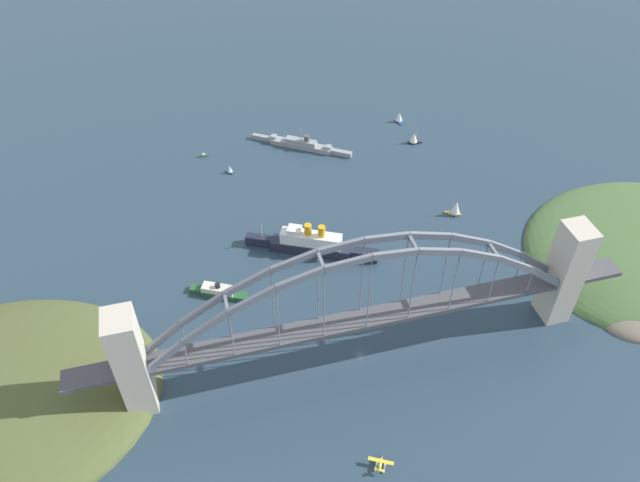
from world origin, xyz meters
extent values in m
plane|color=#283D4C|center=(0.00, 0.00, 0.00)|extent=(1400.00, 1400.00, 0.00)
cube|color=beige|center=(-107.22, 0.00, 30.38)|extent=(13.16, 16.21, 60.75)
cube|color=beige|center=(107.22, 0.00, 30.38)|extent=(13.16, 16.21, 60.75)
cube|color=#47474C|center=(0.00, 0.00, 27.18)|extent=(201.29, 11.83, 2.40)
cube|color=#47474C|center=(-125.81, 0.00, 27.18)|extent=(24.00, 11.83, 2.40)
cube|color=#47474C|center=(125.81, 0.00, 27.18)|extent=(24.00, 11.83, 2.40)
cube|color=slate|center=(-93.54, -5.32, 35.54)|extent=(22.79, 1.80, 19.21)
cube|color=slate|center=(-72.75, -5.32, 50.39)|extent=(22.48, 1.80, 15.71)
cube|color=slate|center=(-51.97, -5.32, 61.54)|extent=(22.09, 1.80, 12.21)
cube|color=slate|center=(-31.18, -5.32, 68.97)|extent=(21.62, 1.80, 8.66)
cube|color=slate|center=(-10.39, -5.32, 72.68)|extent=(21.07, 1.80, 5.04)
cube|color=slate|center=(10.39, -5.32, 72.68)|extent=(21.07, 1.80, 5.04)
cube|color=slate|center=(31.18, -5.32, 68.97)|extent=(21.62, 1.80, 8.66)
cube|color=slate|center=(51.97, -5.32, 61.54)|extent=(22.09, 1.80, 12.21)
cube|color=slate|center=(72.75, -5.32, 50.39)|extent=(22.48, 1.80, 15.71)
cube|color=slate|center=(93.54, -5.32, 35.54)|extent=(22.79, 1.80, 19.21)
cube|color=slate|center=(-93.54, 5.32, 35.54)|extent=(22.79, 1.80, 19.21)
cube|color=slate|center=(-72.75, 5.32, 50.39)|extent=(22.48, 1.80, 15.71)
cube|color=slate|center=(-51.97, 5.32, 61.54)|extent=(22.09, 1.80, 12.21)
cube|color=slate|center=(-31.18, 5.32, 68.97)|extent=(21.62, 1.80, 8.66)
cube|color=slate|center=(-10.39, 5.32, 72.68)|extent=(21.07, 1.80, 5.04)
cube|color=slate|center=(10.39, 5.32, 72.68)|extent=(21.07, 1.80, 5.04)
cube|color=slate|center=(31.18, 5.32, 68.97)|extent=(21.62, 1.80, 8.66)
cube|color=slate|center=(51.97, 5.32, 61.54)|extent=(22.09, 1.80, 12.21)
cube|color=slate|center=(72.75, 5.32, 50.39)|extent=(22.48, 1.80, 15.71)
cube|color=slate|center=(93.54, 5.32, 35.54)|extent=(22.79, 1.80, 19.21)
cube|color=slate|center=(-103.93, 0.00, 27.18)|extent=(1.40, 10.64, 1.40)
cube|color=slate|center=(-62.36, 0.00, 56.89)|extent=(1.40, 10.64, 1.40)
cube|color=slate|center=(-20.79, 0.00, 71.75)|extent=(1.40, 10.64, 1.40)
cube|color=slate|center=(20.79, 0.00, 71.75)|extent=(1.40, 10.64, 1.40)
cube|color=slate|center=(62.36, 0.00, 56.89)|extent=(1.40, 10.64, 1.40)
cube|color=slate|center=(103.93, 0.00, 27.18)|extent=(1.40, 10.64, 1.40)
cylinder|color=slate|center=(-83.15, -5.32, 36.14)|extent=(0.56, 0.56, 15.51)
cylinder|color=slate|center=(-83.15, 5.32, 36.14)|extent=(0.56, 0.56, 15.51)
cylinder|color=slate|center=(-62.36, -5.32, 42.64)|extent=(0.56, 0.56, 28.52)
cylinder|color=slate|center=(-62.36, 5.32, 42.64)|extent=(0.56, 0.56, 28.52)
cylinder|color=slate|center=(-41.57, -5.32, 47.28)|extent=(0.56, 0.56, 37.80)
cylinder|color=slate|center=(-41.57, 5.32, 47.28)|extent=(0.56, 0.56, 37.80)
cylinder|color=slate|center=(-20.79, -5.32, 50.07)|extent=(0.56, 0.56, 43.37)
cylinder|color=slate|center=(-20.79, 5.32, 50.07)|extent=(0.56, 0.56, 43.37)
cylinder|color=slate|center=(0.00, -5.32, 50.99)|extent=(0.56, 0.56, 45.23)
cylinder|color=slate|center=(0.00, 5.32, 50.99)|extent=(0.56, 0.56, 45.23)
cylinder|color=slate|center=(20.79, -5.32, 50.07)|extent=(0.56, 0.56, 43.37)
cylinder|color=slate|center=(20.79, 5.32, 50.07)|extent=(0.56, 0.56, 43.37)
cylinder|color=slate|center=(41.57, -5.32, 47.28)|extent=(0.56, 0.56, 37.80)
cylinder|color=slate|center=(41.57, 5.32, 47.28)|extent=(0.56, 0.56, 37.80)
cylinder|color=slate|center=(62.36, -5.32, 42.64)|extent=(0.56, 0.56, 28.52)
cylinder|color=slate|center=(62.36, 5.32, 42.64)|extent=(0.56, 0.56, 28.52)
cylinder|color=slate|center=(83.15, -5.32, 36.14)|extent=(0.56, 0.56, 15.51)
cylinder|color=slate|center=(83.15, 5.32, 36.14)|extent=(0.56, 0.56, 15.51)
cube|color=#1E2333|center=(-5.20, 79.86, 3.21)|extent=(47.30, 29.84, 6.42)
cube|color=#1E2333|center=(-33.90, 94.03, 3.21)|extent=(16.68, 11.81, 6.42)
cube|color=#1E2333|center=(23.51, 65.69, 3.21)|extent=(17.15, 12.75, 6.42)
cube|color=white|center=(-5.20, 79.86, 10.12)|extent=(35.90, 23.24, 7.40)
cube|color=white|center=(-14.08, 84.24, 15.42)|extent=(10.28, 9.95, 3.20)
cylinder|color=gold|center=(-6.81, 80.65, 17.24)|extent=(4.31, 4.31, 6.84)
cylinder|color=gold|center=(0.46, 77.07, 17.24)|extent=(4.31, 4.31, 6.84)
cylinder|color=tan|center=(-32.11, 93.14, 11.42)|extent=(0.50, 0.50, 10.00)
cube|color=gray|center=(15.23, 188.91, 1.81)|extent=(42.18, 31.66, 3.62)
cube|color=gray|center=(-10.23, 206.06, 1.81)|extent=(14.53, 11.25, 3.62)
cube|color=gray|center=(40.68, 171.75, 1.81)|extent=(14.89, 11.78, 3.62)
cube|color=gray|center=(15.23, 188.91, 5.13)|extent=(22.29, 17.61, 3.03)
cylinder|color=gray|center=(-2.28, 200.70, 4.72)|extent=(5.01, 5.01, 2.20)
cylinder|color=gray|center=(32.73, 177.12, 4.72)|extent=(5.01, 5.01, 2.20)
cylinder|color=gray|center=(15.23, 188.91, 11.65)|extent=(0.60, 0.60, 10.00)
cylinder|color=#4C4C51|center=(19.04, 186.34, 8.85)|extent=(3.93, 3.93, 4.40)
cube|color=#23512D|center=(-63.45, 59.52, 1.42)|extent=(20.76, 15.41, 2.84)
cube|color=#23512D|center=(-75.08, 65.48, 1.42)|extent=(8.13, 7.51, 2.84)
cube|color=#23512D|center=(-51.82, 53.55, 1.42)|extent=(8.60, 8.41, 2.84)
cube|color=beige|center=(-63.45, 59.52, 4.37)|extent=(18.81, 13.69, 3.08)
cylinder|color=black|center=(-63.45, 59.52, 7.11)|extent=(2.91, 2.91, 2.40)
cylinder|color=#B7B7B2|center=(-11.74, -58.75, 0.45)|extent=(3.40, 5.22, 0.90)
cylinder|color=#B7B7B2|center=(-8.59, -60.46, 0.45)|extent=(3.40, 5.22, 0.90)
cylinder|color=navy|center=(-11.74, -58.75, 1.58)|extent=(0.14, 0.14, 1.36)
cylinder|color=navy|center=(-8.59, -60.46, 1.58)|extent=(0.14, 0.14, 1.36)
ellipsoid|color=gold|center=(-10.17, -59.60, 2.99)|extent=(4.62, 6.82, 1.45)
cylinder|color=navy|center=(-8.66, -56.85, 2.99)|extent=(1.59, 1.36, 1.38)
cube|color=gold|center=(-9.75, -58.84, 3.61)|extent=(10.68, 6.88, 0.20)
cube|color=gold|center=(-11.64, -62.30, 3.14)|extent=(4.28, 3.01, 0.12)
cube|color=navy|center=(-11.64, -62.30, 4.47)|extent=(0.63, 1.02, 1.50)
cube|color=gold|center=(91.01, 89.96, 0.52)|extent=(6.83, 5.57, 1.05)
cube|color=gold|center=(87.38, 92.07, 0.52)|extent=(2.44, 2.14, 1.05)
cube|color=gold|center=(94.63, 87.86, 0.52)|extent=(2.57, 2.35, 1.05)
cylinder|color=tan|center=(90.55, 90.23, 6.48)|extent=(0.16, 0.16, 10.88)
cone|color=white|center=(92.14, 89.30, 5.94)|extent=(7.88, 7.88, 8.70)
cube|color=#234C8C|center=(-40.31, 171.48, 0.49)|extent=(3.71, 3.81, 0.98)
cube|color=#234C8C|center=(-41.97, 173.26, 0.49)|extent=(1.38, 1.40, 0.98)
cube|color=#234C8C|center=(-38.65, 169.70, 0.49)|extent=(1.49, 1.51, 0.98)
cylinder|color=tan|center=(-40.51, 171.70, 3.86)|extent=(0.16, 0.16, 5.76)
cone|color=white|center=(-39.79, 170.92, 3.57)|extent=(4.73, 4.73, 4.61)
cube|color=#2D6B3D|center=(-55.58, 195.98, 0.54)|extent=(4.55, 2.07, 1.08)
cube|color=#2D6B3D|center=(-58.55, 196.13, 0.54)|extent=(1.54, 1.09, 1.08)
cube|color=#2D6B3D|center=(-52.60, 195.83, 0.54)|extent=(1.55, 1.29, 1.08)
cube|color=beige|center=(-55.02, 195.95, 1.67)|extent=(2.30, 1.59, 1.18)
cube|color=#234C8C|center=(96.78, 202.62, 0.36)|extent=(2.72, 5.73, 0.72)
cube|color=#234C8C|center=(96.72, 198.82, 0.36)|extent=(1.21, 1.92, 0.72)
cube|color=#234C8C|center=(96.83, 206.41, 0.36)|extent=(1.45, 1.92, 0.72)
cylinder|color=tan|center=(96.77, 202.14, 4.90)|extent=(0.16, 0.16, 8.36)
cone|color=white|center=(96.79, 203.80, 4.48)|extent=(5.30, 5.30, 6.69)
cube|color=black|center=(97.90, 172.81, 0.42)|extent=(6.63, 4.03, 0.85)
cube|color=black|center=(101.90, 171.80, 0.42)|extent=(2.29, 1.64, 0.85)
cube|color=black|center=(93.90, 173.82, 0.42)|extent=(2.34, 1.86, 0.85)
cylinder|color=tan|center=(98.40, 172.68, 5.26)|extent=(0.16, 0.16, 8.83)
cone|color=silver|center=(96.65, 173.13, 4.82)|extent=(6.89, 6.89, 7.06)
cone|color=red|center=(22.30, 19.23, 1.10)|extent=(2.20, 2.20, 2.20)
sphere|color=#F2E566|center=(22.30, 19.23, 2.50)|extent=(0.50, 0.50, 0.50)
camera|label=1|loc=(-68.75, -177.17, 251.33)|focal=34.27mm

